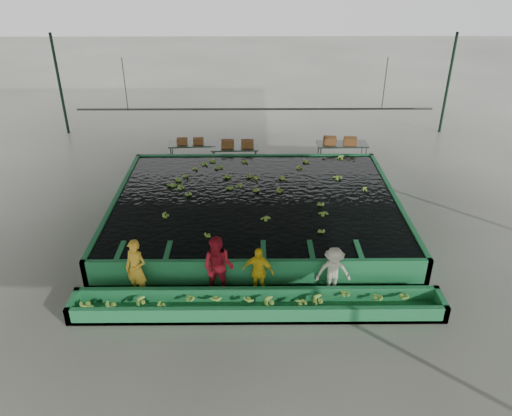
{
  "coord_description": "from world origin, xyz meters",
  "views": [
    {
      "loc": [
        -0.12,
        -14.12,
        8.89
      ],
      "look_at": [
        0.0,
        0.5,
        1.0
      ],
      "focal_mm": 35.0,
      "sensor_mm": 36.0,
      "label": 1
    }
  ],
  "objects_px": {
    "worker_c": "(258,272)",
    "worker_d": "(333,272)",
    "box_stack_right": "(340,144)",
    "sorting_trough": "(257,305)",
    "packing_table_right": "(341,154)",
    "packing_table_mid": "(235,157)",
    "box_stack_mid": "(238,147)",
    "packing_table_left": "(193,153)",
    "box_stack_left": "(190,144)",
    "worker_a": "(136,269)",
    "worker_b": "(218,267)",
    "flotation_tank": "(256,208)"
  },
  "relations": [
    {
      "from": "packing_table_mid",
      "to": "packing_table_left",
      "type": "bearing_deg",
      "value": 166.94
    },
    {
      "from": "box_stack_left",
      "to": "box_stack_mid",
      "type": "xyz_separation_m",
      "value": [
        2.09,
        -0.35,
        -0.02
      ]
    },
    {
      "from": "packing_table_right",
      "to": "box_stack_right",
      "type": "height_order",
      "value": "box_stack_right"
    },
    {
      "from": "flotation_tank",
      "to": "packing_table_left",
      "type": "relative_size",
      "value": 4.81
    },
    {
      "from": "packing_table_left",
      "to": "box_stack_left",
      "type": "distance_m",
      "value": 0.48
    },
    {
      "from": "worker_d",
      "to": "box_stack_mid",
      "type": "bearing_deg",
      "value": 106.27
    },
    {
      "from": "flotation_tank",
      "to": "sorting_trough",
      "type": "height_order",
      "value": "flotation_tank"
    },
    {
      "from": "flotation_tank",
      "to": "packing_table_mid",
      "type": "distance_m",
      "value": 4.81
    },
    {
      "from": "flotation_tank",
      "to": "packing_table_left",
      "type": "xyz_separation_m",
      "value": [
        -2.77,
        5.16,
        0.02
      ]
    },
    {
      "from": "worker_c",
      "to": "worker_d",
      "type": "bearing_deg",
      "value": 15.95
    },
    {
      "from": "worker_a",
      "to": "box_stack_mid",
      "type": "relative_size",
      "value": 1.27
    },
    {
      "from": "worker_d",
      "to": "worker_b",
      "type": "bearing_deg",
      "value": 178.6
    },
    {
      "from": "packing_table_mid",
      "to": "worker_d",
      "type": "bearing_deg",
      "value": -71.55
    },
    {
      "from": "packing_table_left",
      "to": "box_stack_mid",
      "type": "relative_size",
      "value": 1.49
    },
    {
      "from": "sorting_trough",
      "to": "packing_table_mid",
      "type": "relative_size",
      "value": 4.91
    },
    {
      "from": "packing_table_mid",
      "to": "box_stack_mid",
      "type": "relative_size",
      "value": 1.46
    },
    {
      "from": "box_stack_mid",
      "to": "box_stack_right",
      "type": "relative_size",
      "value": 0.97
    },
    {
      "from": "packing_table_left",
      "to": "box_stack_right",
      "type": "xyz_separation_m",
      "value": [
        6.49,
        -0.3,
        0.53
      ]
    },
    {
      "from": "packing_table_left",
      "to": "flotation_tank",
      "type": "bearing_deg",
      "value": -61.77
    },
    {
      "from": "worker_d",
      "to": "packing_table_mid",
      "type": "bearing_deg",
      "value": 107.05
    },
    {
      "from": "packing_table_right",
      "to": "box_stack_left",
      "type": "relative_size",
      "value": 1.9
    },
    {
      "from": "worker_c",
      "to": "box_stack_mid",
      "type": "distance_m",
      "value": 9.08
    },
    {
      "from": "worker_a",
      "to": "worker_d",
      "type": "distance_m",
      "value": 5.46
    },
    {
      "from": "flotation_tank",
      "to": "worker_c",
      "type": "bearing_deg",
      "value": -89.57
    },
    {
      "from": "worker_a",
      "to": "box_stack_right",
      "type": "relative_size",
      "value": 1.23
    },
    {
      "from": "flotation_tank",
      "to": "box_stack_left",
      "type": "height_order",
      "value": "box_stack_left"
    },
    {
      "from": "worker_d",
      "to": "packing_table_left",
      "type": "height_order",
      "value": "worker_d"
    },
    {
      "from": "box_stack_left",
      "to": "sorting_trough",
      "type": "bearing_deg",
      "value": -74.38
    },
    {
      "from": "flotation_tank",
      "to": "worker_b",
      "type": "relative_size",
      "value": 5.38
    },
    {
      "from": "sorting_trough",
      "to": "packing_table_right",
      "type": "height_order",
      "value": "packing_table_right"
    },
    {
      "from": "worker_b",
      "to": "worker_c",
      "type": "bearing_deg",
      "value": 13.13
    },
    {
      "from": "box_stack_right",
      "to": "packing_table_mid",
      "type": "bearing_deg",
      "value": -178.36
    },
    {
      "from": "worker_b",
      "to": "packing_table_right",
      "type": "height_order",
      "value": "worker_b"
    },
    {
      "from": "sorting_trough",
      "to": "box_stack_right",
      "type": "bearing_deg",
      "value": 69.54
    },
    {
      "from": "worker_a",
      "to": "worker_c",
      "type": "bearing_deg",
      "value": 23.43
    },
    {
      "from": "packing_table_mid",
      "to": "box_stack_left",
      "type": "bearing_deg",
      "value": 169.38
    },
    {
      "from": "sorting_trough",
      "to": "worker_a",
      "type": "xyz_separation_m",
      "value": [
        -3.33,
        0.8,
        0.64
      ]
    },
    {
      "from": "packing_table_mid",
      "to": "box_stack_mid",
      "type": "distance_m",
      "value": 0.48
    },
    {
      "from": "worker_b",
      "to": "worker_a",
      "type": "bearing_deg",
      "value": -166.87
    },
    {
      "from": "sorting_trough",
      "to": "worker_b",
      "type": "distance_m",
      "value": 1.5
    },
    {
      "from": "packing_table_right",
      "to": "box_stack_mid",
      "type": "bearing_deg",
      "value": -177.41
    },
    {
      "from": "worker_a",
      "to": "packing_table_left",
      "type": "xyz_separation_m",
      "value": [
        0.56,
        9.46,
        -0.41
      ]
    },
    {
      "from": "worker_a",
      "to": "box_stack_mid",
      "type": "distance_m",
      "value": 9.4
    },
    {
      "from": "worker_b",
      "to": "box_stack_mid",
      "type": "relative_size",
      "value": 1.33
    },
    {
      "from": "box_stack_left",
      "to": "worker_d",
      "type": "bearing_deg",
      "value": -62.12
    },
    {
      "from": "worker_b",
      "to": "box_stack_left",
      "type": "relative_size",
      "value": 1.6
    },
    {
      "from": "worker_a",
      "to": "packing_table_left",
      "type": "relative_size",
      "value": 0.85
    },
    {
      "from": "box_stack_right",
      "to": "sorting_trough",
      "type": "bearing_deg",
      "value": -110.46
    },
    {
      "from": "box_stack_mid",
      "to": "packing_table_mid",
      "type": "bearing_deg",
      "value": -173.04
    },
    {
      "from": "worker_d",
      "to": "packing_table_right",
      "type": "xyz_separation_m",
      "value": [
        1.72,
        9.25,
        -0.26
      ]
    }
  ]
}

